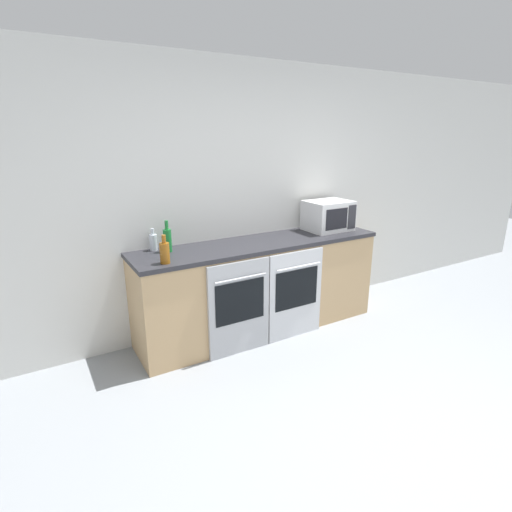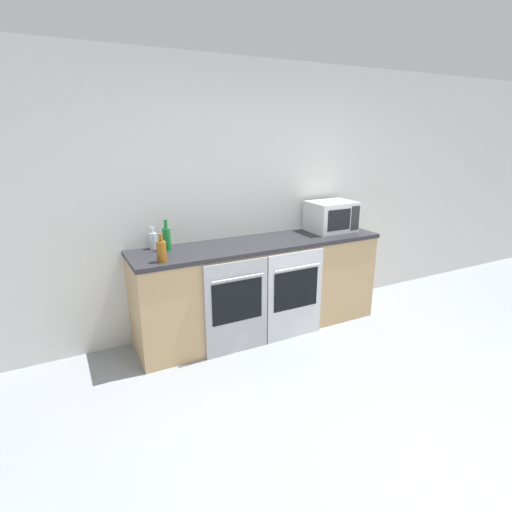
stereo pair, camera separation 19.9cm
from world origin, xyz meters
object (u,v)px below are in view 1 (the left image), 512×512
Objects in this scene: oven_right at (296,294)px; bottle_amber at (165,252)px; oven_left at (239,308)px; bottle_green at (167,240)px; bottle_clear at (153,242)px; microwave at (328,216)px.

bottle_amber reaches higher than oven_right.
oven_left is 0.87m from bottle_green.
bottle_clear is (-1.19, 0.53, 0.56)m from oven_right.
bottle_amber is at bearing -112.46° from bottle_green.
microwave is at bearing -5.62° from bottle_clear.
bottle_green is 1.39× the size of bottle_clear.
microwave is (1.27, 0.35, 0.64)m from oven_left.
oven_right is at bearing -21.51° from bottle_green.
microwave reaches higher than oven_left.
bottle_amber is at bearing 174.53° from oven_right.
bottle_amber is at bearing -172.87° from microwave.
bottle_green reaches higher than bottle_amber.
microwave reaches higher than oven_right.
bottle_clear is (-1.85, 0.18, -0.08)m from microwave.
bottle_clear is at bearing 174.38° from microwave.
bottle_amber is 0.34m from bottle_green.
bottle_clear is at bearing 85.57° from bottle_amber.
oven_left is 0.61m from oven_right.
bottle_green is (-0.48, 0.43, 0.59)m from oven_left.
bottle_green is at bearing 137.95° from oven_left.
oven_left is at bearing -42.05° from bottle_green.
bottle_amber is (-1.88, -0.24, -0.07)m from microwave.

